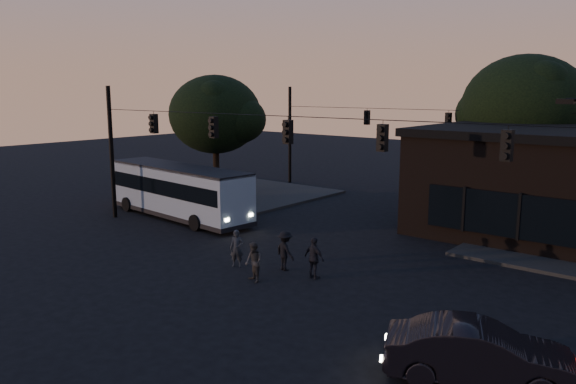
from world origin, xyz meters
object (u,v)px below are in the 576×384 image
Objects in this scene: pedestrian_a at (237,248)px; pedestrian_c at (314,258)px; bus at (178,189)px; car at (480,354)px; pedestrian_d at (285,251)px; pedestrian_b at (254,262)px.

pedestrian_a is 0.94× the size of pedestrian_c.
pedestrian_a is at bearing -21.17° from bus.
pedestrian_a is (-11.37, 2.86, 0.01)m from car.
car is 2.86× the size of pedestrian_d.
car is (20.36, -7.22, -0.91)m from bus.
car is at bearing -47.09° from pedestrian_a.
pedestrian_c is 1.01× the size of pedestrian_d.
bus reaches higher than pedestrian_b.
pedestrian_c reaches higher than car.
pedestrian_b is 2.37m from pedestrian_c.
pedestrian_b is 1.87m from pedestrian_d.
pedestrian_a reaches higher than car.
pedestrian_a is 1.00× the size of pedestrian_b.
pedestrian_d is (-9.52, 3.79, 0.05)m from car.
pedestrian_c is at bearing -167.48° from pedestrian_d.
pedestrian_a is at bearing 173.71° from pedestrian_b.
pedestrian_d is at bearing 44.08° from car.
pedestrian_c reaches higher than pedestrian_d.
pedestrian_b is at bearing -60.09° from pedestrian_a.
pedestrian_d is (1.85, 0.93, 0.04)m from pedestrian_a.
pedestrian_d is (0.02, 1.87, 0.04)m from pedestrian_b.
pedestrian_d is at bearing -12.85° from bus.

